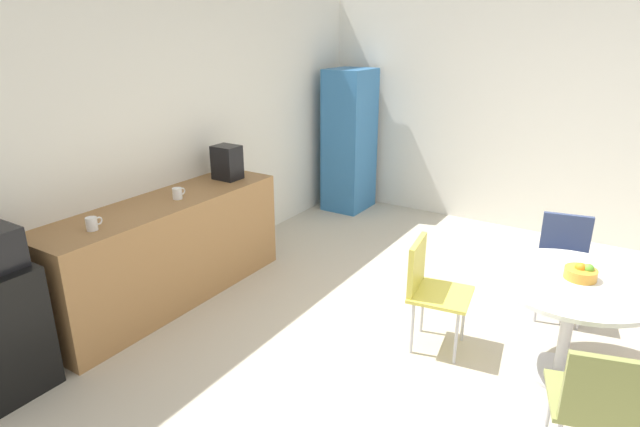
# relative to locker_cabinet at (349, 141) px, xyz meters

# --- Properties ---
(ground_plane) EXTENTS (6.00, 6.00, 0.00)m
(ground_plane) POSITION_rel_locker_cabinet_xyz_m (-2.55, -2.55, -0.89)
(ground_plane) COLOR beige
(wall_back) EXTENTS (6.00, 0.10, 2.60)m
(wall_back) POSITION_rel_locker_cabinet_xyz_m (-2.55, 0.45, 0.41)
(wall_back) COLOR white
(wall_back) RESTS_ON ground_plane
(wall_side_right) EXTENTS (0.10, 6.00, 2.60)m
(wall_side_right) POSITION_rel_locker_cabinet_xyz_m (0.45, -2.55, 0.41)
(wall_side_right) COLOR white
(wall_side_right) RESTS_ON ground_plane
(counter_block) EXTENTS (2.25, 0.60, 0.90)m
(counter_block) POSITION_rel_locker_cabinet_xyz_m (-2.99, 0.10, -0.44)
(counter_block) COLOR #9E7042
(counter_block) RESTS_ON ground_plane
(locker_cabinet) EXTENTS (0.60, 0.50, 1.79)m
(locker_cabinet) POSITION_rel_locker_cabinet_xyz_m (0.00, 0.00, 0.00)
(locker_cabinet) COLOR #3372B2
(locker_cabinet) RESTS_ON ground_plane
(round_table) EXTENTS (1.05, 1.05, 0.72)m
(round_table) POSITION_rel_locker_cabinet_xyz_m (-2.34, -2.99, -0.31)
(round_table) COLOR silver
(round_table) RESTS_ON ground_plane
(chair_olive) EXTENTS (0.52, 0.52, 0.83)m
(chair_olive) POSITION_rel_locker_cabinet_xyz_m (-3.24, -3.24, -0.37)
(chair_olive) COLOR silver
(chair_olive) RESTS_ON ground_plane
(chair_navy) EXTENTS (0.49, 0.49, 0.83)m
(chair_navy) POSITION_rel_locker_cabinet_xyz_m (-1.41, -2.81, -0.37)
(chair_navy) COLOR silver
(chair_navy) RESTS_ON ground_plane
(chair_yellow) EXTENTS (0.48, 0.48, 0.83)m
(chair_yellow) POSITION_rel_locker_cabinet_xyz_m (-2.48, -2.05, -0.37)
(chair_yellow) COLOR silver
(chair_yellow) RESTS_ON ground_plane
(fruit_bowl) EXTENTS (0.20, 0.20, 0.11)m
(fruit_bowl) POSITION_rel_locker_cabinet_xyz_m (-2.29, -3.01, -0.13)
(fruit_bowl) COLOR gold
(fruit_bowl) RESTS_ON round_table
(mug_white) EXTENTS (0.13, 0.08, 0.09)m
(mug_white) POSITION_rel_locker_cabinet_xyz_m (-2.88, 0.04, 0.06)
(mug_white) COLOR white
(mug_white) RESTS_ON counter_block
(mug_green) EXTENTS (0.13, 0.08, 0.09)m
(mug_green) POSITION_rel_locker_cabinet_xyz_m (-3.71, 0.02, 0.06)
(mug_green) COLOR white
(mug_green) RESTS_ON counter_block
(mug_red) EXTENTS (0.13, 0.08, 0.09)m
(mug_red) POSITION_rel_locker_cabinet_xyz_m (-2.22, 0.18, 0.06)
(mug_red) COLOR white
(mug_red) RESTS_ON counter_block
(coffee_maker) EXTENTS (0.20, 0.24, 0.32)m
(coffee_maker) POSITION_rel_locker_cabinet_xyz_m (-2.19, 0.10, 0.17)
(coffee_maker) COLOR black
(coffee_maker) RESTS_ON counter_block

